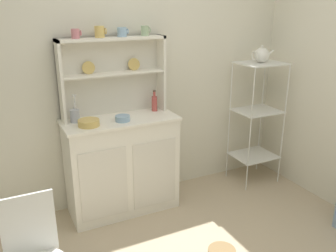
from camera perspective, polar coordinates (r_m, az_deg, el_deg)
name	(u,v)px	position (r m, az deg, el deg)	size (l,w,h in m)	color
wall_back	(134,72)	(3.43, -5.36, 8.48)	(3.84, 0.05, 2.50)	silver
hutch_cabinet	(122,164)	(3.36, -7.28, -5.98)	(1.01, 0.45, 0.90)	white
hutch_shelf_unit	(112,70)	(3.25, -8.86, 8.71)	(0.94, 0.18, 0.69)	silver
bakers_rack	(257,110)	(3.89, 13.90, 2.45)	(0.45, 0.38, 1.30)	silver
cup_rose_0	(76,34)	(3.10, -14.39, 13.95)	(0.08, 0.07, 0.08)	#D17A84
cup_gold_1	(100,32)	(3.14, -10.72, 14.43)	(0.10, 0.08, 0.09)	#DBB760
cup_sky_2	(122,32)	(3.20, -7.27, 14.53)	(0.10, 0.08, 0.08)	#8EB2D1
cup_sage_3	(145,31)	(3.28, -3.65, 14.80)	(0.08, 0.07, 0.08)	#9EB78E
bowl_mixing_large	(89,123)	(3.05, -12.41, 0.50)	(0.18, 0.18, 0.05)	#DBB760
bowl_floral_medium	(123,118)	(3.13, -7.19, 1.21)	(0.13, 0.13, 0.05)	#8EB2D1
jam_bottle	(154,103)	(3.38, -2.16, 3.67)	(0.05, 0.05, 0.20)	#B74C47
utensil_jar	(75,115)	(3.16, -14.50, 1.64)	(0.08, 0.08, 0.24)	#B2B7C6
porcelain_teapot	(262,55)	(3.77, 14.58, 10.80)	(0.24, 0.15, 0.17)	white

